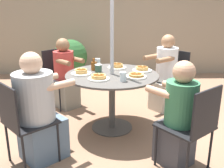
% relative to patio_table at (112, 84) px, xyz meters
% --- Properties ---
extents(ground_plane, '(12.00, 12.00, 0.00)m').
position_rel_patio_table_xyz_m(ground_plane, '(0.00, 0.00, -0.61)').
color(ground_plane, '#8C664C').
extents(back_fence, '(10.00, 0.06, 1.69)m').
position_rel_patio_table_xyz_m(back_fence, '(0.00, 2.78, 0.24)').
color(back_fence, gray).
rests_on(back_fence, ground).
extents(patio_table, '(1.17, 1.17, 0.74)m').
position_rel_patio_table_xyz_m(patio_table, '(0.00, 0.00, 0.00)').
color(patio_table, '#4C4742').
rests_on(patio_table, ground).
extents(umbrella_pole, '(0.04, 0.04, 2.22)m').
position_rel_patio_table_xyz_m(umbrella_pole, '(0.00, 0.00, 0.50)').
color(umbrella_pole, '#ADADB2').
rests_on(umbrella_pole, ground).
extents(patio_chair_north, '(0.62, 0.62, 0.88)m').
position_rel_patio_table_xyz_m(patio_chair_north, '(0.95, 0.75, -0.10)').
color(patio_chair_north, black).
rests_on(patio_chair_north, ground).
extents(diner_north, '(0.57, 0.54, 1.15)m').
position_rel_patio_table_xyz_m(diner_north, '(0.81, 0.64, -0.07)').
color(diner_north, beige).
rests_on(diner_north, ground).
extents(patio_chair_east, '(0.62, 0.62, 0.88)m').
position_rel_patio_table_xyz_m(patio_chair_east, '(-0.83, 0.88, -0.10)').
color(patio_chair_east, black).
rests_on(patio_chair_east, ground).
extents(diner_east, '(0.52, 0.53, 1.08)m').
position_rel_patio_table_xyz_m(diner_east, '(-0.71, 0.75, -0.10)').
color(diner_east, gray).
rests_on(diner_east, ground).
extents(patio_chair_south, '(0.62, 0.62, 0.88)m').
position_rel_patio_table_xyz_m(patio_chair_south, '(-0.89, -0.81, -0.10)').
color(patio_chair_south, black).
rests_on(patio_chair_south, ground).
extents(diner_south, '(0.64, 0.63, 1.15)m').
position_rel_patio_table_xyz_m(diner_south, '(-0.76, -0.70, -0.09)').
color(diner_south, slate).
rests_on(diner_south, ground).
extents(patio_chair_west, '(0.62, 0.62, 0.88)m').
position_rel_patio_table_xyz_m(patio_chair_west, '(0.74, -0.95, -0.10)').
color(patio_chair_west, black).
rests_on(patio_chair_west, ground).
extents(diner_west, '(0.52, 0.54, 1.09)m').
position_rel_patio_table_xyz_m(diner_west, '(0.64, -0.82, -0.10)').
color(diner_west, '#3D3D42').
rests_on(diner_west, ground).
extents(pancake_plate_a, '(0.25, 0.25, 0.07)m').
position_rel_patio_table_xyz_m(pancake_plate_a, '(-0.16, -0.23, 0.15)').
color(pancake_plate_a, silver).
rests_on(pancake_plate_a, patio_table).
extents(pancake_plate_b, '(0.25, 0.25, 0.07)m').
position_rel_patio_table_xyz_m(pancake_plate_b, '(0.07, 0.31, 0.15)').
color(pancake_plate_b, silver).
rests_on(pancake_plate_b, patio_table).
extents(pancake_plate_c, '(0.25, 0.25, 0.06)m').
position_rel_patio_table_xyz_m(pancake_plate_c, '(0.29, -0.15, 0.15)').
color(pancake_plate_c, silver).
rests_on(pancake_plate_c, patio_table).
extents(pancake_plate_d, '(0.25, 0.25, 0.07)m').
position_rel_patio_table_xyz_m(pancake_plate_d, '(-0.38, 0.00, 0.15)').
color(pancake_plate_d, silver).
rests_on(pancake_plate_d, patio_table).
extents(pancake_plate_e, '(0.25, 0.25, 0.07)m').
position_rel_patio_table_xyz_m(pancake_plate_e, '(0.40, 0.15, 0.15)').
color(pancake_plate_e, silver).
rests_on(pancake_plate_e, patio_table).
extents(syrup_bottle, '(0.10, 0.08, 0.16)m').
position_rel_patio_table_xyz_m(syrup_bottle, '(-0.23, 0.20, 0.19)').
color(syrup_bottle, brown).
rests_on(syrup_bottle, patio_table).
extents(coffee_cup, '(0.09, 0.09, 0.10)m').
position_rel_patio_table_xyz_m(coffee_cup, '(-0.17, 0.09, 0.18)').
color(coffee_cup, '#33513D').
rests_on(coffee_cup, patio_table).
extents(drinking_glass_a, '(0.07, 0.07, 0.11)m').
position_rel_patio_table_xyz_m(drinking_glass_a, '(0.12, -0.31, 0.18)').
color(drinking_glass_a, silver).
rests_on(drinking_glass_a, patio_table).
extents(drinking_glass_b, '(0.07, 0.07, 0.14)m').
position_rel_patio_table_xyz_m(drinking_glass_b, '(-0.19, 0.30, 0.20)').
color(drinking_glass_b, silver).
rests_on(drinking_glass_b, patio_table).
extents(potted_shrub, '(0.69, 0.69, 0.87)m').
position_rel_patio_table_xyz_m(potted_shrub, '(-0.82, 2.18, -0.10)').
color(potted_shrub, brown).
rests_on(potted_shrub, ground).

